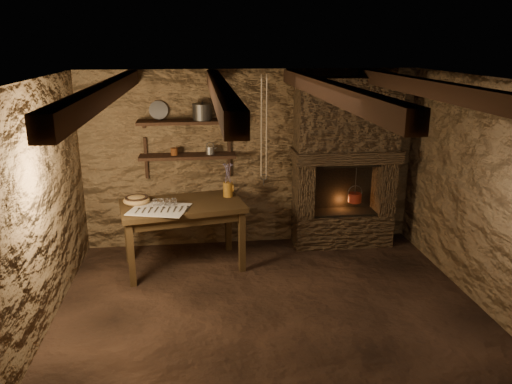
{
  "coord_description": "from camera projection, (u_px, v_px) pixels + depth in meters",
  "views": [
    {
      "loc": [
        -0.71,
        -4.59,
        2.74
      ],
      "look_at": [
        -0.06,
        0.9,
        1.07
      ],
      "focal_mm": 35.0,
      "sensor_mm": 36.0,
      "label": 1
    }
  ],
  "objects": [
    {
      "name": "tin_pan",
      "position": [
        158.0,
        110.0,
        6.4
      ],
      "size": [
        0.25,
        0.14,
        0.24
      ],
      "primitive_type": "cylinder",
      "rotation": [
        1.26,
        0.0,
        0.15
      ],
      "color": "#AAAAA5",
      "rests_on": "shelf_upper"
    },
    {
      "name": "red_pot",
      "position": [
        355.0,
        197.0,
        6.83
      ],
      "size": [
        0.23,
        0.23,
        0.54
      ],
      "rotation": [
        0.0,
        0.0,
        0.3
      ],
      "color": "maroon",
      "rests_on": "hearth"
    },
    {
      "name": "pewter_cutlery_row",
      "position": [
        159.0,
        209.0,
        5.85
      ],
      "size": [
        0.59,
        0.35,
        0.01
      ],
      "primitive_type": null,
      "rotation": [
        0.0,
        0.0,
        -0.27
      ],
      "color": "gray",
      "rests_on": "linen_cloth"
    },
    {
      "name": "shelf_lower",
      "position": [
        188.0,
        156.0,
        6.52
      ],
      "size": [
        1.25,
        0.3,
        0.04
      ],
      "primitive_type": "cube",
      "color": "black",
      "rests_on": "back_wall"
    },
    {
      "name": "stoneware_jug",
      "position": [
        228.0,
        182.0,
        6.32
      ],
      "size": [
        0.14,
        0.13,
        0.43
      ],
      "rotation": [
        0.0,
        0.0,
        -0.07
      ],
      "color": "#A96E20",
      "rests_on": "work_table"
    },
    {
      "name": "front_wall",
      "position": [
        322.0,
        309.0,
        2.99
      ],
      "size": [
        4.5,
        0.04,
        2.4
      ],
      "primitive_type": "cube",
      "color": "brown",
      "rests_on": "floor"
    },
    {
      "name": "iron_stockpot",
      "position": [
        202.0,
        113.0,
        6.38
      ],
      "size": [
        0.3,
        0.3,
        0.19
      ],
      "primitive_type": "cylinder",
      "rotation": [
        0.0,
        0.0,
        0.24
      ],
      "color": "#312F2B",
      "rests_on": "shelf_upper"
    },
    {
      "name": "work_table",
      "position": [
        183.0,
        233.0,
        6.21
      ],
      "size": [
        1.6,
        1.09,
        0.84
      ],
      "rotation": [
        0.0,
        0.0,
        0.18
      ],
      "color": "#2F2010",
      "rests_on": "floor"
    },
    {
      "name": "drinking_glasses",
      "position": [
        162.0,
        202.0,
        5.98
      ],
      "size": [
        0.21,
        0.06,
        0.08
      ],
      "primitive_type": null,
      "color": "white",
      "rests_on": "linen_cloth"
    },
    {
      "name": "floor",
      "position": [
        272.0,
        313.0,
        5.24
      ],
      "size": [
        4.5,
        4.5,
        0.0
      ],
      "primitive_type": "plane",
      "color": "black",
      "rests_on": "ground"
    },
    {
      "name": "small_kettle",
      "position": [
        210.0,
        150.0,
        6.53
      ],
      "size": [
        0.18,
        0.16,
        0.16
      ],
      "primitive_type": null,
      "rotation": [
        0.0,
        0.0,
        0.42
      ],
      "color": "#AAAAA5",
      "rests_on": "shelf_lower"
    },
    {
      "name": "rusty_tin",
      "position": [
        174.0,
        152.0,
        6.48
      ],
      "size": [
        0.11,
        0.11,
        0.09
      ],
      "primitive_type": "cylinder",
      "rotation": [
        0.0,
        0.0,
        0.18
      ],
      "color": "#602E13",
      "rests_on": "shelf_lower"
    },
    {
      "name": "linen_cloth",
      "position": [
        159.0,
        209.0,
        5.87
      ],
      "size": [
        0.77,
        0.69,
        0.01
      ],
      "primitive_type": "cube",
      "rotation": [
        0.0,
        0.0,
        -0.27
      ],
      "color": "silver",
      "rests_on": "work_table"
    },
    {
      "name": "beam_mid_left",
      "position": [
        219.0,
        91.0,
        4.51
      ],
      "size": [
        0.14,
        3.95,
        0.16
      ],
      "primitive_type": "cube",
      "color": "black",
      "rests_on": "ceiling"
    },
    {
      "name": "shelf_upper",
      "position": [
        186.0,
        122.0,
        6.39
      ],
      "size": [
        1.25,
        0.3,
        0.04
      ],
      "primitive_type": "cube",
      "color": "black",
      "rests_on": "back_wall"
    },
    {
      "name": "ceiling",
      "position": [
        274.0,
        80.0,
        4.54
      ],
      "size": [
        4.5,
        4.0,
        0.04
      ],
      "primitive_type": "cube",
      "color": "black",
      "rests_on": "back_wall"
    },
    {
      "name": "beam_far_left",
      "position": [
        106.0,
        92.0,
        4.4
      ],
      "size": [
        0.14,
        3.95,
        0.16
      ],
      "primitive_type": "cube",
      "color": "black",
      "rests_on": "ceiling"
    },
    {
      "name": "wooden_bowl",
      "position": [
        137.0,
        200.0,
        6.09
      ],
      "size": [
        0.39,
        0.39,
        0.12
      ],
      "primitive_type": "ellipsoid",
      "rotation": [
        0.0,
        0.0,
        0.21
      ],
      "color": "#A27D46",
      "rests_on": "work_table"
    },
    {
      "name": "right_wall",
      "position": [
        488.0,
        197.0,
        5.14
      ],
      "size": [
        0.04,
        4.0,
        2.4
      ],
      "primitive_type": "cube",
      "color": "brown",
      "rests_on": "floor"
    },
    {
      "name": "hearth",
      "position": [
        345.0,
        159.0,
        6.71
      ],
      "size": [
        1.43,
        0.51,
        2.3
      ],
      "color": "#34261A",
      "rests_on": "floor"
    },
    {
      "name": "beam_far_right",
      "position": [
        430.0,
        89.0,
        4.74
      ],
      "size": [
        0.14,
        3.95,
        0.16
      ],
      "primitive_type": "cube",
      "color": "black",
      "rests_on": "ceiling"
    },
    {
      "name": "back_wall",
      "position": [
        251.0,
        159.0,
        6.79
      ],
      "size": [
        4.5,
        0.04,
        2.4
      ],
      "primitive_type": "cube",
      "color": "brown",
      "rests_on": "floor"
    },
    {
      "name": "beam_mid_right",
      "position": [
        327.0,
        90.0,
        4.63
      ],
      "size": [
        0.14,
        3.95,
        0.16
      ],
      "primitive_type": "cube",
      "color": "black",
      "rests_on": "ceiling"
    },
    {
      "name": "hanging_ropes",
      "position": [
        264.0,
        127.0,
        5.72
      ],
      "size": [
        0.08,
        0.08,
        1.2
      ],
      "primitive_type": null,
      "color": "tan",
      "rests_on": "ceiling"
    },
    {
      "name": "left_wall",
      "position": [
        34.0,
        214.0,
        4.64
      ],
      "size": [
        0.04,
        4.0,
        2.4
      ],
      "primitive_type": "cube",
      "color": "brown",
      "rests_on": "floor"
    }
  ]
}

